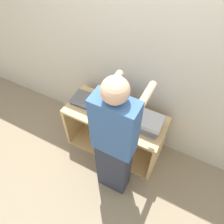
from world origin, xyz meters
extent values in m
plane|color=gray|center=(0.00, 0.00, 0.00)|extent=(12.00, 12.00, 0.00)
cube|color=beige|center=(0.00, 0.62, 1.20)|extent=(8.00, 0.05, 2.40)
cube|color=tan|center=(0.00, 0.26, 0.67)|extent=(1.20, 0.52, 0.04)
cube|color=tan|center=(0.00, 0.26, 0.02)|extent=(1.20, 0.52, 0.04)
cube|color=tan|center=(-0.58, 0.26, 0.35)|extent=(0.04, 0.52, 0.62)
cube|color=tan|center=(0.58, 0.26, 0.35)|extent=(0.04, 0.52, 0.62)
cube|color=tan|center=(0.00, 0.50, 0.35)|extent=(1.13, 0.04, 0.62)
cube|color=#333338|center=(0.00, 0.26, 0.70)|extent=(0.34, 0.24, 0.02)
cube|color=black|center=(0.00, 0.27, 0.71)|extent=(0.28, 0.13, 0.00)
cube|color=#333338|center=(0.00, 0.44, 0.82)|extent=(0.34, 0.12, 0.22)
cube|color=black|center=(0.00, 0.43, 0.82)|extent=(0.30, 0.10, 0.19)
cube|color=#B7B7BC|center=(-0.38, 0.25, 0.70)|extent=(0.35, 0.25, 0.02)
cube|color=#232326|center=(-0.37, 0.26, 0.73)|extent=(0.35, 0.25, 0.02)
cube|color=slate|center=(-0.38, 0.25, 0.75)|extent=(0.35, 0.26, 0.02)
cube|color=gray|center=(0.37, 0.26, 0.70)|extent=(0.36, 0.26, 0.02)
cube|color=gray|center=(0.37, 0.27, 0.73)|extent=(0.35, 0.24, 0.02)
cube|color=slate|center=(0.37, 0.26, 0.75)|extent=(0.34, 0.24, 0.02)
cube|color=gray|center=(0.37, 0.26, 0.78)|extent=(0.36, 0.26, 0.02)
cube|color=#B7B7BC|center=(0.38, 0.26, 0.80)|extent=(0.35, 0.25, 0.02)
cube|color=#B7B7BC|center=(0.38, 0.26, 0.82)|extent=(0.35, 0.26, 0.02)
cube|color=#2D3342|center=(0.22, -0.20, 0.40)|extent=(0.34, 0.20, 0.81)
cube|color=#38609E|center=(0.22, -0.20, 1.13)|extent=(0.40, 0.20, 0.64)
sphere|color=#DBAD89|center=(0.22, -0.20, 1.56)|extent=(0.22, 0.22, 0.22)
cylinder|color=#DBAD89|center=(0.06, 0.06, 1.35)|extent=(0.07, 0.32, 0.07)
cylinder|color=#DBAD89|center=(0.38, 0.06, 1.35)|extent=(0.07, 0.32, 0.07)
camera|label=1|loc=(0.73, -1.20, 2.62)|focal=35.00mm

